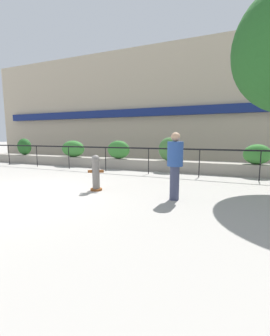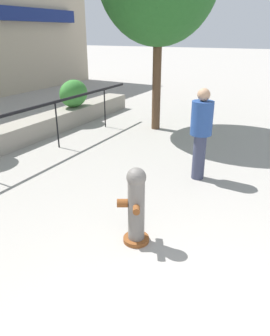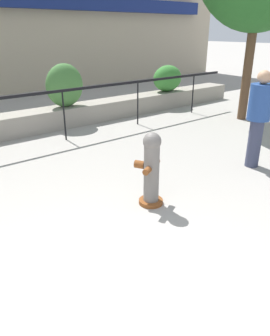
% 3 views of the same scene
% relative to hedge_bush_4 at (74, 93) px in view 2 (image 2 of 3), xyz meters
% --- Properties ---
extents(hedge_bush_4, '(1.05, 0.70, 0.82)m').
position_rel_hedge_bush_4_xyz_m(hedge_bush_4, '(0.00, 0.00, 0.00)').
color(hedge_bush_4, '#387F33').
rests_on(hedge_bush_4, planter_wall_low).
extents(fire_hydrant, '(0.48, 0.49, 1.08)m').
position_rel_hedge_bush_4_xyz_m(fire_hydrant, '(-4.75, -4.59, -0.36)').
color(fire_hydrant, brown).
rests_on(fire_hydrant, ground).
extents(pedestrian, '(0.56, 0.56, 1.73)m').
position_rel_hedge_bush_4_xyz_m(pedestrian, '(-2.33, -4.69, 0.08)').
color(pedestrian, '#383D56').
rests_on(pedestrian, ground).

